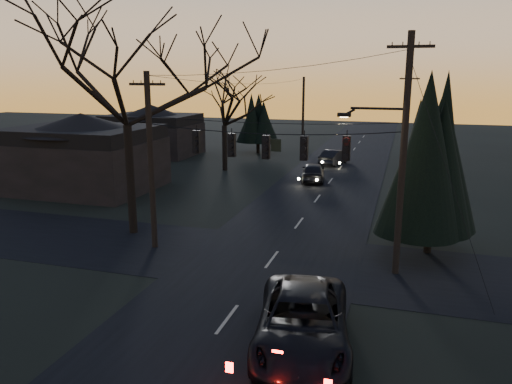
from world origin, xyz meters
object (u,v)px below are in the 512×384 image
(bare_tree_left, at_px, (125,79))
(utility_pole_far_r, at_px, (404,164))
(utility_pole_far_l, at_px, (302,147))
(sedan_oncoming_b, at_px, (334,157))
(sedan_oncoming_a, at_px, (313,172))
(suv_near, at_px, (303,323))
(utility_pole_right, at_px, (395,273))
(utility_pole_left, at_px, (155,247))
(evergreen_right, at_px, (435,162))

(bare_tree_left, bearing_deg, utility_pole_far_r, 62.42)
(utility_pole_far_l, relative_size, sedan_oncoming_b, 1.90)
(sedan_oncoming_b, bearing_deg, sedan_oncoming_a, 100.51)
(utility_pole_far_l, xyz_separation_m, sedan_oncoming_b, (5.20, -10.43, 0.69))
(sedan_oncoming_a, bearing_deg, utility_pole_far_r, -132.08)
(suv_near, bearing_deg, utility_pole_far_r, 76.17)
(sedan_oncoming_b, bearing_deg, utility_pole_far_r, -144.50)
(suv_near, distance_m, sedan_oncoming_b, 32.81)
(bare_tree_left, relative_size, sedan_oncoming_a, 2.66)
(bare_tree_left, height_order, suv_near, bare_tree_left)
(utility_pole_far_l, xyz_separation_m, bare_tree_left, (-2.22, -34.25, 8.10))
(utility_pole_far_r, bearing_deg, sedan_oncoming_b, -158.92)
(utility_pole_right, xyz_separation_m, bare_tree_left, (-13.72, 1.75, 8.10))
(utility_pole_left, height_order, bare_tree_left, bare_tree_left)
(utility_pole_far_r, xyz_separation_m, suv_near, (-2.62, -35.03, 0.86))
(sedan_oncoming_b, bearing_deg, suv_near, 110.86)
(sedan_oncoming_a, relative_size, sedan_oncoming_b, 1.04)
(utility_pole_right, xyz_separation_m, sedan_oncoming_b, (-6.30, 25.57, 0.69))
(evergreen_right, bearing_deg, sedan_oncoming_a, 119.59)
(bare_tree_left, height_order, evergreen_right, bare_tree_left)
(utility_pole_left, height_order, suv_near, utility_pole_left)
(utility_pole_far_l, bearing_deg, sedan_oncoming_a, -75.79)
(bare_tree_left, bearing_deg, utility_pole_left, -38.24)
(utility_pole_right, xyz_separation_m, evergreen_right, (1.40, 3.10, 4.40))
(utility_pole_far_r, relative_size, utility_pole_far_l, 1.06)
(bare_tree_left, bearing_deg, sedan_oncoming_a, 66.59)
(utility_pole_left, xyz_separation_m, evergreen_right, (12.90, 3.10, 4.40))
(utility_pole_far_r, bearing_deg, utility_pole_right, -90.00)
(utility_pole_right, distance_m, bare_tree_left, 16.03)
(utility_pole_left, height_order, evergreen_right, evergreen_right)
(utility_pole_right, bearing_deg, sedan_oncoming_a, 111.23)
(utility_pole_right, distance_m, utility_pole_left, 11.50)
(utility_pole_right, height_order, sedan_oncoming_b, utility_pole_right)
(utility_pole_right, relative_size, suv_near, 1.62)
(evergreen_right, height_order, sedan_oncoming_a, evergreen_right)
(evergreen_right, bearing_deg, utility_pole_far_l, 111.41)
(bare_tree_left, distance_m, sedan_oncoming_b, 26.03)
(utility_pole_left, relative_size, evergreen_right, 1.12)
(utility_pole_far_l, relative_size, evergreen_right, 1.05)
(utility_pole_far_l, distance_m, bare_tree_left, 35.27)
(utility_pole_left, bearing_deg, utility_pole_far_r, 67.67)
(sedan_oncoming_a, height_order, sedan_oncoming_b, sedan_oncoming_a)
(utility_pole_far_r, relative_size, suv_near, 1.38)
(utility_pole_left, xyz_separation_m, sedan_oncoming_a, (4.66, 17.62, 0.74))
(utility_pole_right, distance_m, suv_near, 7.56)
(utility_pole_right, height_order, utility_pole_left, utility_pole_right)
(sedan_oncoming_b, bearing_deg, utility_pole_left, 92.93)
(utility_pole_far_r, distance_m, sedan_oncoming_a, 12.46)
(utility_pole_far_r, height_order, evergreen_right, evergreen_right)
(utility_pole_left, xyz_separation_m, utility_pole_far_l, (0.00, 36.00, 0.00))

